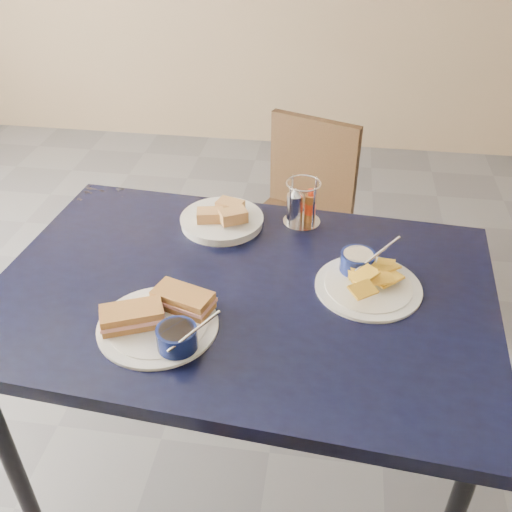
# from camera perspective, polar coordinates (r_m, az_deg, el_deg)

# --- Properties ---
(ground) EXTENTS (6.00, 6.00, 0.00)m
(ground) POSITION_cam_1_polar(r_m,az_deg,el_deg) (2.02, 1.34, -19.07)
(ground) COLOR #57575D
(ground) RESTS_ON ground
(dining_table) EXTENTS (1.31, 0.93, 0.75)m
(dining_table) POSITION_cam_1_polar(r_m,az_deg,el_deg) (1.48, -1.38, -5.00)
(dining_table) COLOR black
(dining_table) RESTS_ON ground
(chair_far) EXTENTS (0.48, 0.48, 0.80)m
(chair_far) POSITION_cam_1_polar(r_m,az_deg,el_deg) (2.38, 4.02, 5.29)
(chair_far) COLOR #301E10
(chair_far) RESTS_ON ground
(sandwich_plate) EXTENTS (0.30, 0.28, 0.12)m
(sandwich_plate) POSITION_cam_1_polar(r_m,az_deg,el_deg) (1.33, -9.43, -6.25)
(sandwich_plate) COLOR white
(sandwich_plate) RESTS_ON dining_table
(plantain_plate) EXTENTS (0.27, 0.27, 0.12)m
(plantain_plate) POSITION_cam_1_polar(r_m,az_deg,el_deg) (1.47, 10.85, -2.05)
(plantain_plate) COLOR white
(plantain_plate) RESTS_ON dining_table
(bread_basket) EXTENTS (0.24, 0.24, 0.07)m
(bread_basket) POSITION_cam_1_polar(r_m,az_deg,el_deg) (1.67, -3.36, 3.71)
(bread_basket) COLOR white
(bread_basket) RESTS_ON dining_table
(condiment_caddy) EXTENTS (0.11, 0.11, 0.14)m
(condiment_caddy) POSITION_cam_1_polar(r_m,az_deg,el_deg) (1.67, 4.51, 5.03)
(condiment_caddy) COLOR silver
(condiment_caddy) RESTS_ON dining_table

